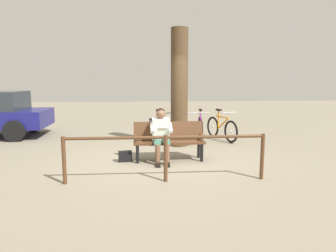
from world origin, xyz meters
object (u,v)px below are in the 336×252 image
Objects in this scene: bicycle_red at (185,129)px; bicycle_silver at (221,128)px; bicycle_orange at (200,128)px; bicycle_green at (160,129)px; person_reading at (161,132)px; bench at (169,138)px; litter_bin at (156,132)px; handbag at (125,156)px; tree_trunk at (179,88)px.

bicycle_silver is at bearing 91.93° from bicycle_red.
bicycle_orange is 1.01× the size of bicycle_green.
person_reading is 0.71× the size of bicycle_red.
bicycle_red is (1.14, 0.07, 0.00)m from bicycle_silver.
bicycle_silver and bicycle_red have the same top height.
bench is 1.61m from litter_bin.
bicycle_red is (-1.69, -2.25, 0.24)m from handbag.
bicycle_silver reaches higher than litter_bin.
bicycle_silver is 0.65m from bicycle_orange.
bicycle_orange is 0.52m from bicycle_red.
bicycle_silver is 0.96× the size of bicycle_red.
tree_trunk is 1.39m from litter_bin.
tree_trunk is (-0.43, -1.50, 1.10)m from bench.
litter_bin is (0.65, -0.09, -1.22)m from tree_trunk.
bicycle_red is at bearing -111.85° from tree_trunk.
bicycle_silver is at bearing -130.89° from person_reading.
bench is 0.99× the size of bicycle_silver.
person_reading is at bearing -57.78° from bicycle_silver.
tree_trunk is 1.66m from bicycle_orange.
person_reading is 0.37× the size of tree_trunk.
bicycle_silver is 1.90m from bicycle_green.
bicycle_silver is at bearing -140.67° from handbag.
bicycle_red reaches higher than litter_bin.
bench is 2.27m from bicycle_green.
bench is 0.96× the size of bicycle_orange.
bench is 0.96× the size of bicycle_red.
person_reading is 4.00× the size of handbag.
person_reading is at bearing -21.42° from bicycle_orange.
litter_bin is at bearing -114.63° from handbag.
bicycle_green is at bearing -88.99° from bench.
bench is 1.90m from tree_trunk.
bicycle_green is at bearing -108.84° from bicycle_silver.
tree_trunk is at bearing -106.65° from bench.
tree_trunk is 1.91× the size of bicycle_red.
bicycle_orange is (-1.19, -2.28, -0.15)m from bench.
tree_trunk is 1.92× the size of bicycle_orange.
bicycle_orange is (-1.38, -2.45, -0.31)m from person_reading.
bicycle_orange is (-1.42, -0.70, -0.02)m from litter_bin.
bicycle_orange is at bearing 102.81° from bicycle_red.
bicycle_red is at bearing -148.23° from litter_bin.
bicycle_red is (-0.92, -0.57, -0.02)m from litter_bin.
bicycle_orange is at bearing 80.29° from bicycle_green.
bicycle_silver is at bearing -130.21° from bench.
litter_bin is at bearing -7.87° from tree_trunk.
tree_trunk reaches higher than bicycle_orange.
bench is at bearing 74.06° from tree_trunk.
handbag is at bearing 48.14° from tree_trunk.
person_reading is 0.72× the size of bicycle_orange.
tree_trunk is at bearing 22.24° from bicycle_green.
bicycle_orange reaches higher than handbag.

